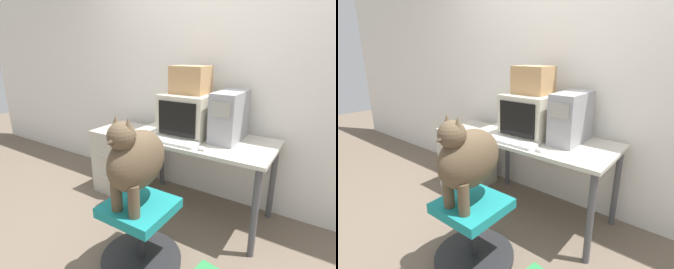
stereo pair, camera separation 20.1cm
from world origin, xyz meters
The scene contains 11 objects.
ground_plane centered at (0.00, 0.00, 0.00)m, with size 12.00×12.00×0.00m, color #6B5B4C.
wall_back centered at (0.00, 0.74, 1.30)m, with size 8.00×0.05×2.60m.
desk centered at (0.00, 0.34, 0.65)m, with size 1.28×0.67×0.74m.
crt_monitor centered at (-0.14, 0.40, 0.93)m, with size 0.43×0.46×0.37m.
pc_tower centered at (0.23, 0.42, 0.95)m, with size 0.21×0.43×0.41m.
keyboard centered at (-0.13, 0.09, 0.76)m, with size 0.45×0.15×0.03m.
computer_mouse centered at (0.15, 0.07, 0.76)m, with size 0.07×0.04×0.03m.
office_chair centered at (-0.06, -0.43, 0.23)m, with size 0.58×0.58×0.48m.
dog centered at (-0.06, -0.45, 0.81)m, with size 0.26×0.50×0.63m.
filing_cabinet centered at (-0.93, 0.34, 0.34)m, with size 0.41×0.53×0.69m.
cardboard_box centered at (-0.14, 0.40, 1.23)m, with size 0.31×0.25×0.24m.
Camera 2 is at (1.11, -1.51, 1.45)m, focal length 28.00 mm.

